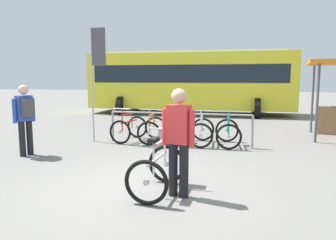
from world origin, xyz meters
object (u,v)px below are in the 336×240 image
Objects in this scene: racked_bike_white at (202,131)px; person_with_featured_bike at (179,138)px; pedestrian_with_backpack at (25,116)px; racked_bike_red at (129,128)px; bus_distant at (190,79)px; racked_bike_orange at (152,129)px; banner_flag at (96,62)px; racked_bike_blue at (177,130)px; featured_bicycle at (159,164)px; racked_bike_teal at (228,132)px.

person_with_featured_bike reaches higher than racked_bike_white.
racked_bike_white is at bearing 92.74° from person_with_featured_bike.
racked_bike_white is 0.70× the size of pedestrian_with_backpack.
bus_distant reaches higher than racked_bike_red.
banner_flag is (-1.50, -0.35, 1.86)m from racked_bike_orange.
racked_bike_white is at bearing 6.86° from banner_flag.
person_with_featured_bike is 11.62m from bus_distant.
racked_bike_orange is 4.29m from person_with_featured_bike.
racked_bike_blue is at bearing 180.00° from racked_bike_white.
racked_bike_blue is 0.96× the size of featured_bicycle.
pedestrian_with_backpack reaches higher than racked_bike_teal.
bus_distant reaches higher than person_with_featured_bike.
pedestrian_with_backpack is 0.16× the size of bus_distant.
racked_bike_blue is 2.91m from banner_flag.
featured_bicycle is (0.55, -3.79, 0.08)m from racked_bike_blue.
racked_bike_teal is 0.97× the size of featured_bicycle.
pedestrian_with_backpack is (-4.47, -2.26, 0.57)m from racked_bike_teal.
racked_bike_red is 0.72× the size of person_with_featured_bike.
racked_bike_teal is at bearing 77.31° from featured_bicycle.
bus_distant is (-0.94, 7.50, 1.37)m from racked_bike_blue.
racked_bike_orange is 0.70× the size of person_with_featured_bike.
racked_bike_blue is (1.40, -0.00, 0.00)m from racked_bike_red.
banner_flag is at bearing 65.70° from pedestrian_with_backpack.
racked_bike_white is 0.99× the size of racked_bike_teal.
bus_distant reaches higher than racked_bike_teal.
racked_bike_blue is (0.70, -0.00, 0.00)m from racked_bike_orange.
banner_flag is (0.86, 1.91, 1.29)m from pedestrian_with_backpack.
racked_bike_red and featured_bicycle have the same top height.
person_with_featured_bike reaches higher than racked_bike_orange.
person_with_featured_bike is at bearing -49.33° from banner_flag.
racked_bike_orange is at bearing 180.00° from racked_bike_blue.
racked_bike_white is at bearing -0.00° from racked_bike_red.
racked_bike_red is 1.03× the size of racked_bike_white.
banner_flag is (-2.20, -0.35, 1.86)m from racked_bike_blue.
bus_distant reaches higher than racked_bike_blue.
pedestrian_with_backpack reaches higher than racked_bike_orange.
racked_bike_teal is (0.70, -0.00, -0.00)m from racked_bike_white.
racked_bike_blue is at bearing 180.00° from racked_bike_teal.
racked_bike_orange is 0.70× the size of pedestrian_with_backpack.
featured_bicycle is at bearing 155.62° from person_with_featured_bike.
racked_bike_red is 0.99× the size of featured_bicycle.
featured_bicycle is at bearing -22.99° from pedestrian_with_backpack.
pedestrian_with_backpack is at bearing -114.30° from banner_flag.
banner_flag reaches higher than person_with_featured_bike.
racked_bike_red is 2.80m from racked_bike_teal.
racked_bike_red is 2.87m from pedestrian_with_backpack.
person_with_featured_bike reaches higher than featured_bicycle.
person_with_featured_bike is (0.89, -3.95, 0.54)m from racked_bike_blue.
racked_bike_blue is 3.85m from pedestrian_with_backpack.
racked_bike_orange is at bearing 43.69° from pedestrian_with_backpack.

